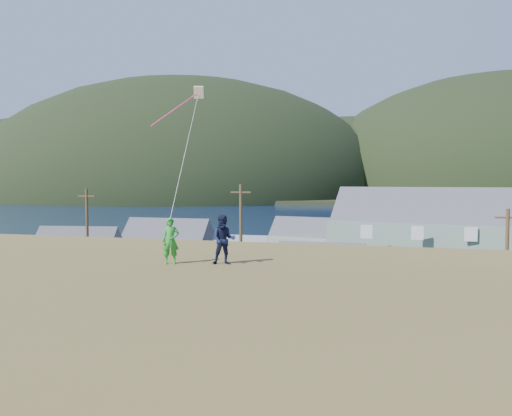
# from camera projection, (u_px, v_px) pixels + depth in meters

# --- Properties ---
(ground) EXTENTS (900.00, 900.00, 0.00)m
(ground) POSITION_uv_depth(u_px,v_px,m) (282.00, 320.00, 36.33)
(ground) COLOR #0A1638
(ground) RESTS_ON ground
(grass_strip) EXTENTS (110.00, 8.00, 0.10)m
(grass_strip) POSITION_uv_depth(u_px,v_px,m) (276.00, 327.00, 34.39)
(grass_strip) COLOR #4C3D19
(grass_strip) RESTS_ON ground
(waterfront_lot) EXTENTS (72.00, 36.00, 0.12)m
(waterfront_lot) POSITION_uv_depth(u_px,v_px,m) (315.00, 276.00, 52.73)
(waterfront_lot) COLOR #28282B
(waterfront_lot) RESTS_ON ground
(wharf) EXTENTS (26.00, 14.00, 0.90)m
(wharf) POSITION_uv_depth(u_px,v_px,m) (298.00, 244.00, 76.45)
(wharf) COLOR gray
(wharf) RESTS_ON ground
(far_shore) EXTENTS (900.00, 320.00, 2.00)m
(far_shore) POSITION_uv_depth(u_px,v_px,m) (378.00, 195.00, 354.74)
(far_shore) COLOR black
(far_shore) RESTS_ON ground
(far_hills) EXTENTS (760.00, 265.00, 143.00)m
(far_hills) POSITION_uv_depth(u_px,v_px,m) (437.00, 195.00, 296.70)
(far_hills) COLOR black
(far_hills) RESTS_ON ground
(lodge) EXTENTS (33.51, 15.90, 11.37)m
(lodge) POSITION_uv_depth(u_px,v_px,m) (484.00, 235.00, 52.74)
(lodge) COLOR slate
(lodge) RESTS_ON waterfront_lot
(shed_teal) EXTENTS (9.16, 7.04, 6.61)m
(shed_teal) POSITION_uv_depth(u_px,v_px,m) (75.00, 257.00, 50.54)
(shed_teal) COLOR #2D695B
(shed_teal) RESTS_ON waterfront_lot
(shed_palegreen_near) EXTENTS (9.86, 6.28, 7.14)m
(shed_palegreen_near) POSITION_uv_depth(u_px,v_px,m) (165.00, 248.00, 55.68)
(shed_palegreen_near) COLOR slate
(shed_palegreen_near) RESTS_ON waterfront_lot
(shed_white) EXTENTS (7.46, 5.00, 5.91)m
(shed_white) POSITION_uv_depth(u_px,v_px,m) (321.00, 275.00, 41.70)
(shed_white) COLOR silver
(shed_white) RESTS_ON waterfront_lot
(shed_palegreen_far) EXTENTS (10.85, 7.50, 6.68)m
(shed_palegreen_far) POSITION_uv_depth(u_px,v_px,m) (309.00, 241.00, 63.26)
(shed_palegreen_far) COLOR slate
(shed_palegreen_far) RESTS_ON waterfront_lot
(utility_poles) EXTENTS (32.45, 0.24, 9.73)m
(utility_poles) POSITION_uv_depth(u_px,v_px,m) (253.00, 252.00, 38.20)
(utility_poles) COLOR #47331E
(utility_poles) RESTS_ON waterfront_lot
(parked_cars) EXTENTS (15.35, 11.00, 1.51)m
(parked_cars) POSITION_uv_depth(u_px,v_px,m) (231.00, 261.00, 58.06)
(parked_cars) COLOR black
(parked_cars) RESTS_ON waterfront_lot
(kite_flyer_green) EXTENTS (0.68, 0.57, 1.60)m
(kite_flyer_green) POSITION_uv_depth(u_px,v_px,m) (171.00, 241.00, 17.22)
(kite_flyer_green) COLOR #268E29
(kite_flyer_green) RESTS_ON hillside
(kite_flyer_navy) EXTENTS (0.97, 0.85, 1.70)m
(kite_flyer_navy) POSITION_uv_depth(u_px,v_px,m) (224.00, 240.00, 17.15)
(kite_flyer_navy) COLOR #121733
(kite_flyer_navy) RESTS_ON hillside
(kite_rig) EXTENTS (1.34, 3.45, 8.47)m
(kite_rig) POSITION_uv_depth(u_px,v_px,m) (195.00, 96.00, 23.13)
(kite_rig) COLOR beige
(kite_rig) RESTS_ON ground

